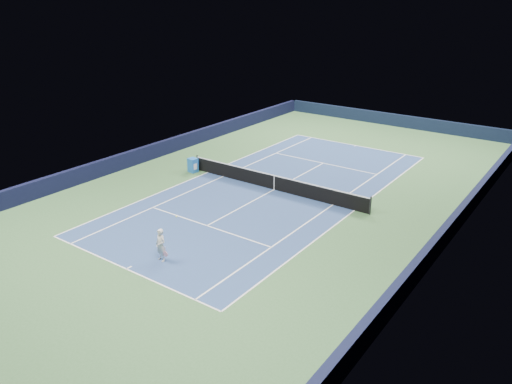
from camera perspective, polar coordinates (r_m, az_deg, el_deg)
The scene contains 19 objects.
ground at distance 31.26m, azimuth 2.09°, elevation 0.27°, with size 40.00×40.00×0.00m, color #355B31.
wall_far at distance 48.16m, azimuth 15.46°, elevation 7.95°, with size 22.00×0.35×1.10m, color black.
wall_right at distance 27.11m, azimuth 21.52°, elevation -3.60°, with size 0.35×40.00×1.10m, color black.
wall_left at distance 37.80m, azimuth -11.71°, elevation 4.57°, with size 0.35×40.00×1.10m, color black.
court_surface at distance 31.26m, azimuth 2.09°, elevation 0.27°, with size 10.97×23.77×0.01m, color navy.
baseline_far at distance 41.16m, azimuth 11.37°, elevation 5.23°, with size 10.97×0.08×0.00m, color white.
baseline_near at distance 23.28m, azimuth -14.59°, elevation -8.51°, with size 10.97×0.08×0.00m, color white.
sideline_doubles_right at distance 28.83m, azimuth 11.19°, elevation -2.07°, with size 0.08×23.77×0.00m, color white.
sideline_doubles_left at distance 34.39m, azimuth -5.53°, elevation 2.25°, with size 0.08×23.77×0.00m, color white.
sideline_singles_right at distance 29.36m, azimuth 8.78°, elevation -1.45°, with size 0.08×23.77×0.00m, color white.
sideline_singles_left at distance 33.55m, azimuth -3.76°, elevation 1.79°, with size 0.08×23.77×0.00m, color white.
service_line_far at distance 36.44m, azimuth 7.70°, elevation 3.29°, with size 8.23×0.08×0.00m, color white.
service_line_near at distance 26.60m, azimuth -5.62°, elevation -3.85°, with size 8.23×0.08×0.00m, color white.
center_service_line at distance 31.26m, azimuth 2.09°, elevation 0.28°, with size 0.08×12.80×0.00m, color white.
center_mark_far at distance 41.03m, azimuth 11.28°, elevation 5.19°, with size 0.08×0.30×0.00m, color white.
center_mark_near at distance 23.36m, azimuth -14.31°, elevation -8.37°, with size 0.08×0.30×0.00m, color white.
tennis_net at distance 31.08m, azimuth 2.10°, elevation 1.13°, with size 12.90×0.10×1.07m.
sponsor_cube at distance 34.49m, azimuth -7.22°, elevation 3.07°, with size 0.67×0.62×0.97m.
tennis_player at distance 23.26m, azimuth -10.82°, elevation -5.99°, with size 0.77×1.25×1.91m.
Camera 1 is at (16.03, -24.24, 11.52)m, focal length 35.00 mm.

